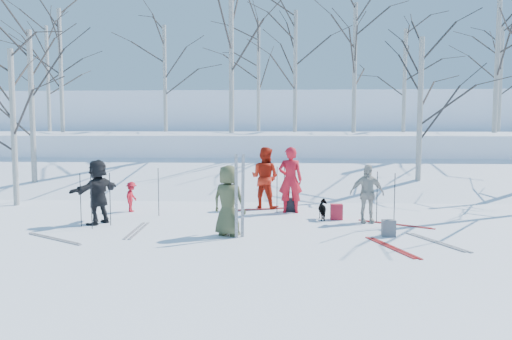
# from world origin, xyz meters

# --- Properties ---
(ground) EXTENTS (120.00, 120.00, 0.00)m
(ground) POSITION_xyz_m (0.00, 0.00, 0.00)
(ground) COLOR white
(ground) RESTS_ON ground
(snow_ramp) EXTENTS (70.00, 9.49, 4.12)m
(snow_ramp) POSITION_xyz_m (0.00, 7.00, 0.15)
(snow_ramp) COLOR white
(snow_ramp) RESTS_ON ground
(snow_plateau) EXTENTS (70.00, 18.00, 2.20)m
(snow_plateau) POSITION_xyz_m (0.00, 17.00, 1.00)
(snow_plateau) COLOR white
(snow_plateau) RESTS_ON ground
(far_hill) EXTENTS (90.00, 30.00, 6.00)m
(far_hill) POSITION_xyz_m (0.00, 38.00, 2.00)
(far_hill) COLOR white
(far_hill) RESTS_ON ground
(skier_olive_center) EXTENTS (0.93, 0.79, 1.63)m
(skier_olive_center) POSITION_xyz_m (-0.49, -0.93, 0.81)
(skier_olive_center) COLOR #434A2C
(skier_olive_center) RESTS_ON ground
(skier_red_north) EXTENTS (0.72, 0.49, 1.91)m
(skier_red_north) POSITION_xyz_m (0.95, 2.20, 0.96)
(skier_red_north) COLOR red
(skier_red_north) RESTS_ON ground
(skier_redor_behind) EXTENTS (1.12, 1.02, 1.87)m
(skier_redor_behind) POSITION_xyz_m (0.18, 2.98, 0.93)
(skier_redor_behind) COLOR red
(skier_redor_behind) RESTS_ON ground
(skier_red_seated) EXTENTS (0.37, 0.59, 0.88)m
(skier_red_seated) POSITION_xyz_m (-3.69, 2.05, 0.44)
(skier_red_seated) COLOR red
(skier_red_seated) RESTS_ON ground
(skier_cream_east) EXTENTS (0.91, 0.43, 1.52)m
(skier_cream_east) POSITION_xyz_m (2.93, 0.81, 0.76)
(skier_cream_east) COLOR beige
(skier_cream_east) RESTS_ON ground
(skier_grey_west) EXTENTS (1.08, 1.61, 1.66)m
(skier_grey_west) POSITION_xyz_m (-3.99, 0.24, 0.83)
(skier_grey_west) COLOR black
(skier_grey_west) RESTS_ON ground
(dog) EXTENTS (0.39, 0.68, 0.55)m
(dog) POSITION_xyz_m (1.85, 1.15, 0.27)
(dog) COLOR black
(dog) RESTS_ON ground
(upright_ski_left) EXTENTS (0.08, 0.16, 1.90)m
(upright_ski_left) POSITION_xyz_m (-0.28, -1.22, 0.95)
(upright_ski_left) COLOR silver
(upright_ski_left) RESTS_ON ground
(upright_ski_right) EXTENTS (0.12, 0.23, 1.89)m
(upright_ski_right) POSITION_xyz_m (-0.14, -1.15, 0.95)
(upright_ski_right) COLOR silver
(upright_ski_right) RESTS_ON ground
(ski_pair_a) EXTENTS (1.58, 2.05, 0.02)m
(ski_pair_a) POSITION_xyz_m (4.09, -1.33, 0.01)
(ski_pair_a) COLOR silver
(ski_pair_a) RESTS_ON ground
(ski_pair_b) EXTENTS (1.38, 2.02, 0.02)m
(ski_pair_b) POSITION_xyz_m (3.02, -1.87, 0.01)
(ski_pair_b) COLOR maroon
(ski_pair_b) RESTS_ON ground
(ski_pair_c) EXTENTS (0.40, 1.92, 0.02)m
(ski_pair_c) POSITION_xyz_m (-2.74, -0.55, 0.01)
(ski_pair_c) COLOR silver
(ski_pair_c) RESTS_ON ground
(ski_pair_d) EXTENTS (1.90, 2.08, 0.02)m
(ski_pair_d) POSITION_xyz_m (-4.34, -1.52, 0.01)
(ski_pair_d) COLOR silver
(ski_pair_d) RESTS_ON ground
(ski_pair_e) EXTENTS (1.33, 2.02, 0.02)m
(ski_pair_e) POSITION_xyz_m (0.09, 2.69, 0.01)
(ski_pair_e) COLOR maroon
(ski_pair_e) RESTS_ON ground
(ski_pair_f) EXTENTS (1.89, 2.08, 0.02)m
(ski_pair_f) POSITION_xyz_m (3.62, 0.58, 0.01)
(ski_pair_f) COLOR maroon
(ski_pair_f) RESTS_ON ground
(ski_pole_a) EXTENTS (0.02, 0.02, 1.34)m
(ski_pole_a) POSITION_xyz_m (3.54, 0.37, 0.67)
(ski_pole_a) COLOR black
(ski_pole_a) RESTS_ON ground
(ski_pole_b) EXTENTS (0.02, 0.02, 1.34)m
(ski_pole_b) POSITION_xyz_m (0.57, 2.17, 0.67)
(ski_pole_b) COLOR black
(ski_pole_b) RESTS_ON ground
(ski_pole_c) EXTENTS (0.02, 0.02, 1.34)m
(ski_pole_c) POSITION_xyz_m (0.78, 2.63, 0.67)
(ski_pole_c) COLOR black
(ski_pole_c) RESTS_ON ground
(ski_pole_d) EXTENTS (0.02, 0.02, 1.34)m
(ski_pole_d) POSITION_xyz_m (-3.60, 0.05, 0.67)
(ski_pole_d) COLOR black
(ski_pole_d) RESTS_ON ground
(ski_pole_e) EXTENTS (0.02, 0.02, 1.34)m
(ski_pole_e) POSITION_xyz_m (-4.30, -0.11, 0.67)
(ski_pole_e) COLOR black
(ski_pole_e) RESTS_ON ground
(ski_pole_f) EXTENTS (0.02, 0.02, 1.34)m
(ski_pole_f) POSITION_xyz_m (3.18, 0.81, 0.67)
(ski_pole_f) COLOR black
(ski_pole_f) RESTS_ON ground
(ski_pole_g) EXTENTS (0.02, 0.02, 1.34)m
(ski_pole_g) POSITION_xyz_m (-3.91, -0.38, 0.67)
(ski_pole_g) COLOR black
(ski_pole_g) RESTS_ON ground
(ski_pole_h) EXTENTS (0.02, 0.02, 1.34)m
(ski_pole_h) POSITION_xyz_m (-2.72, 1.45, 0.67)
(ski_pole_h) COLOR black
(ski_pole_h) RESTS_ON ground
(backpack_red) EXTENTS (0.32, 0.22, 0.42)m
(backpack_red) POSITION_xyz_m (2.19, 1.19, 0.21)
(backpack_red) COLOR #B71C2E
(backpack_red) RESTS_ON ground
(backpack_grey) EXTENTS (0.30, 0.20, 0.38)m
(backpack_grey) POSITION_xyz_m (3.17, -0.80, 0.19)
(backpack_grey) COLOR #585B5F
(backpack_grey) RESTS_ON ground
(backpack_dark) EXTENTS (0.34, 0.24, 0.40)m
(backpack_dark) POSITION_xyz_m (1.01, 2.38, 0.20)
(backpack_dark) COLOR black
(backpack_dark) RESTS_ON ground
(birch_plateau_a) EXTENTS (5.85, 5.85, 7.50)m
(birch_plateau_a) POSITION_xyz_m (-1.54, 9.39, 5.95)
(birch_plateau_a) COLOR silver
(birch_plateau_a) RESTS_ON snow_plateau
(birch_plateau_b) EXTENTS (4.36, 4.36, 5.37)m
(birch_plateau_b) POSITION_xyz_m (-5.35, 13.15, 4.88)
(birch_plateau_b) COLOR silver
(birch_plateau_b) RESTS_ON snow_plateau
(birch_plateau_c) EXTENTS (4.66, 4.66, 5.80)m
(birch_plateau_c) POSITION_xyz_m (1.24, 12.22, 5.10)
(birch_plateau_c) COLOR silver
(birch_plateau_c) RESTS_ON snow_plateau
(birch_plateau_d) EXTENTS (4.38, 4.38, 5.40)m
(birch_plateau_d) POSITION_xyz_m (11.96, 14.83, 4.90)
(birch_plateau_d) COLOR silver
(birch_plateau_d) RESTS_ON snow_plateau
(birch_plateau_e) EXTENTS (4.61, 4.61, 5.73)m
(birch_plateau_e) POSITION_xyz_m (-9.74, 10.91, 5.07)
(birch_plateau_e) COLOR silver
(birch_plateau_e) RESTS_ON snow_plateau
(birch_plateau_f) EXTENTS (4.48, 4.48, 5.55)m
(birch_plateau_f) POSITION_xyz_m (-11.81, 13.86, 4.97)
(birch_plateau_f) COLOR silver
(birch_plateau_f) RESTS_ON snow_plateau
(birch_plateau_g) EXTENTS (4.91, 4.91, 6.15)m
(birch_plateau_g) POSITION_xyz_m (-0.76, 16.33, 5.28)
(birch_plateau_g) COLOR silver
(birch_plateau_g) RESTS_ON snow_plateau
(birch_plateau_h) EXTENTS (4.03, 4.03, 4.89)m
(birch_plateau_h) POSITION_xyz_m (6.47, 12.37, 4.65)
(birch_plateau_h) COLOR silver
(birch_plateau_h) RESTS_ON snow_plateau
(birch_plateau_i) EXTENTS (4.60, 4.60, 5.72)m
(birch_plateau_i) POSITION_xyz_m (3.86, 10.64, 5.06)
(birch_plateau_i) COLOR silver
(birch_plateau_i) RESTS_ON snow_plateau
(birch_plateau_j) EXTENTS (5.38, 5.38, 6.82)m
(birch_plateau_j) POSITION_xyz_m (9.93, 10.32, 5.61)
(birch_plateau_j) COLOR silver
(birch_plateau_j) RESTS_ON snow_plateau
(birch_edge_a) EXTENTS (4.03, 4.03, 4.89)m
(birch_edge_a) POSITION_xyz_m (-7.71, 3.03, 2.45)
(birch_edge_a) COLOR silver
(birch_edge_a) RESTS_ON ground
(birch_edge_d) EXTENTS (4.76, 4.76, 5.95)m
(birch_edge_d) POSITION_xyz_m (-8.44, 5.60, 2.97)
(birch_edge_d) COLOR silver
(birch_edge_d) RESTS_ON ground
(birch_edge_e) EXTENTS (4.54, 4.54, 5.62)m
(birch_edge_e) POSITION_xyz_m (5.57, 5.97, 2.81)
(birch_edge_e) COLOR silver
(birch_edge_e) RESTS_ON ground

